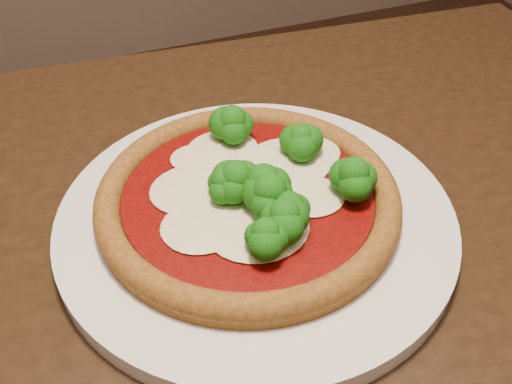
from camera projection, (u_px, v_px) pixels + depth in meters
name	position (u px, v px, depth m)	size (l,w,h in m)	color
dining_table	(245.00, 360.00, 0.53)	(1.15, 0.94, 0.75)	black
plate	(256.00, 218.00, 0.51)	(0.35, 0.35, 0.02)	silver
pizza	(253.00, 193.00, 0.49)	(0.27, 0.27, 0.06)	brown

